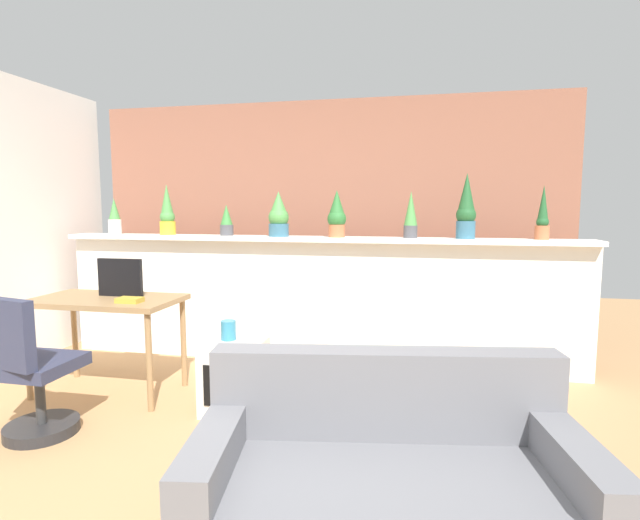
% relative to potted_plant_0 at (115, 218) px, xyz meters
% --- Properties ---
extents(ground_plane, '(12.00, 12.00, 0.00)m').
position_rel_potted_plant_0_xyz_m(ground_plane, '(1.99, -1.97, -1.34)').
color(ground_plane, tan).
extents(divider_wall, '(4.79, 0.16, 1.13)m').
position_rel_potted_plant_0_xyz_m(divider_wall, '(1.99, 0.03, -0.77)').
color(divider_wall, white).
rests_on(divider_wall, ground).
extents(plant_shelf, '(4.79, 0.29, 0.04)m').
position_rel_potted_plant_0_xyz_m(plant_shelf, '(1.99, -0.01, -0.18)').
color(plant_shelf, white).
rests_on(plant_shelf, divider_wall).
extents(brick_wall_behind, '(4.79, 0.10, 2.50)m').
position_rel_potted_plant_0_xyz_m(brick_wall_behind, '(1.99, 0.63, -0.09)').
color(brick_wall_behind, '#935B47').
rests_on(brick_wall_behind, ground).
extents(potted_plant_0, '(0.12, 0.12, 0.35)m').
position_rel_potted_plant_0_xyz_m(potted_plant_0, '(0.00, 0.00, 0.00)').
color(potted_plant_0, silver).
rests_on(potted_plant_0, plant_shelf).
extents(potted_plant_1, '(0.15, 0.15, 0.48)m').
position_rel_potted_plant_0_xyz_m(potted_plant_1, '(0.56, 0.01, 0.05)').
color(potted_plant_1, gold).
rests_on(potted_plant_1, plant_shelf).
extents(potted_plant_2, '(0.13, 0.13, 0.29)m').
position_rel_potted_plant_0_xyz_m(potted_plant_2, '(1.17, 0.01, -0.03)').
color(potted_plant_2, '#4C4C51').
rests_on(potted_plant_2, plant_shelf).
extents(potted_plant_3, '(0.18, 0.18, 0.41)m').
position_rel_potted_plant_0_xyz_m(potted_plant_3, '(1.69, -0.04, 0.02)').
color(potted_plant_3, '#386B84').
rests_on(potted_plant_3, plant_shelf).
extents(potted_plant_4, '(0.17, 0.17, 0.42)m').
position_rel_potted_plant_0_xyz_m(potted_plant_4, '(2.23, -0.04, 0.03)').
color(potted_plant_4, '#C66B42').
rests_on(potted_plant_4, plant_shelf).
extents(potted_plant_5, '(0.12, 0.12, 0.40)m').
position_rel_potted_plant_0_xyz_m(potted_plant_5, '(2.87, 0.02, 0.04)').
color(potted_plant_5, '#4C4C51').
rests_on(potted_plant_5, plant_shelf).
extents(potted_plant_6, '(0.16, 0.16, 0.55)m').
position_rel_potted_plant_0_xyz_m(potted_plant_6, '(3.33, -0.01, 0.09)').
color(potted_plant_6, '#386B84').
rests_on(potted_plant_6, plant_shelf).
extents(potted_plant_7, '(0.11, 0.11, 0.45)m').
position_rel_potted_plant_0_xyz_m(potted_plant_7, '(3.93, 0.01, 0.02)').
color(potted_plant_7, '#C66B42').
rests_on(potted_plant_7, plant_shelf).
extents(desk, '(1.10, 0.60, 0.75)m').
position_rel_potted_plant_0_xyz_m(desk, '(0.61, -1.02, -0.67)').
color(desk, '#99754C').
rests_on(desk, ground).
extents(tv_monitor, '(0.36, 0.04, 0.29)m').
position_rel_potted_plant_0_xyz_m(tv_monitor, '(0.68, -0.94, -0.44)').
color(tv_monitor, black).
rests_on(tv_monitor, desk).
extents(office_chair, '(0.48, 0.49, 0.91)m').
position_rel_potted_plant_0_xyz_m(office_chair, '(0.60, -1.78, -0.95)').
color(office_chair, '#262628').
rests_on(office_chair, ground).
extents(side_cube_shelf, '(0.40, 0.41, 0.50)m').
position_rel_potted_plant_0_xyz_m(side_cube_shelf, '(1.69, -1.14, -1.09)').
color(side_cube_shelf, silver).
rests_on(side_cube_shelf, ground).
extents(vase_on_shelf, '(0.11, 0.11, 0.14)m').
position_rel_potted_plant_0_xyz_m(vase_on_shelf, '(1.63, -1.09, -0.77)').
color(vase_on_shelf, teal).
rests_on(vase_on_shelf, side_cube_shelf).
extents(book_on_desk, '(0.18, 0.11, 0.04)m').
position_rel_potted_plant_0_xyz_m(book_on_desk, '(0.89, -1.15, -0.57)').
color(book_on_desk, gold).
rests_on(book_on_desk, desk).
extents(couch, '(1.66, 0.99, 0.80)m').
position_rel_potted_plant_0_xyz_m(couch, '(2.85, -2.36, -1.05)').
color(couch, slate).
rests_on(couch, ground).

